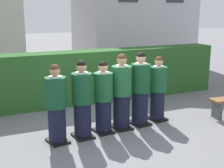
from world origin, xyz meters
TOP-DOWN VIEW (x-y plane):
  - ground_plane at (0.00, 0.00)m, footprint 60.00×60.00m
  - student_front_row_0 at (-1.26, -0.15)m, footprint 0.45×0.54m
  - student_front_row_1 at (-0.71, -0.10)m, footprint 0.43×0.53m
  - student_front_row_2 at (-0.21, -0.02)m, footprint 0.43×0.50m
  - student_front_row_3 at (0.24, 0.02)m, footprint 0.44×0.50m
  - student_front_row_4 at (0.74, 0.08)m, footprint 0.46×0.54m
  - student_front_row_5 at (1.27, 0.17)m, footprint 0.43×0.52m
  - hedge at (0.00, 2.28)m, footprint 8.71×0.70m

SIDE VIEW (x-z plane):
  - ground_plane at x=0.00m, z-range 0.00..0.00m
  - student_front_row_5 at x=1.27m, z-range -0.04..1.51m
  - hedge at x=0.00m, z-range 0.00..1.48m
  - student_front_row_2 at x=-0.21m, z-range -0.04..1.53m
  - student_front_row_0 at x=-1.26m, z-range -0.04..1.56m
  - student_front_row_1 at x=-0.71m, z-range -0.04..1.59m
  - student_front_row_3 at x=0.24m, z-range -0.04..1.65m
  - student_front_row_4 at x=0.74m, z-range -0.04..1.65m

